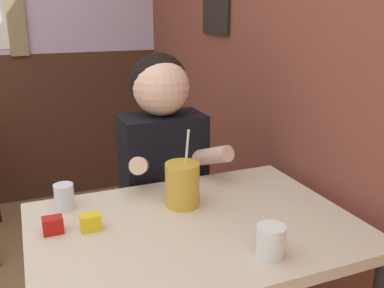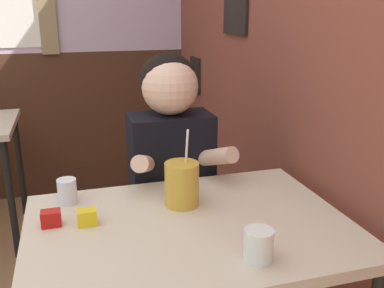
{
  "view_description": "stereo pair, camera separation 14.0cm",
  "coord_description": "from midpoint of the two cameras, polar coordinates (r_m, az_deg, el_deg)",
  "views": [
    {
      "loc": [
        0.24,
        -0.79,
        1.4
      ],
      "look_at": [
        0.75,
        0.47,
        0.97
      ],
      "focal_mm": 40.0,
      "sensor_mm": 36.0,
      "label": 1
    },
    {
      "loc": [
        0.37,
        -0.84,
        1.4
      ],
      "look_at": [
        0.75,
        0.47,
        0.97
      ],
      "focal_mm": 40.0,
      "sensor_mm": 36.0,
      "label": 2
    }
  ],
  "objects": [
    {
      "name": "glass_near_pitcher",
      "position": [
        1.52,
        -19.25,
        -6.69
      ],
      "size": [
        0.07,
        0.07,
        0.09
      ],
      "color": "silver",
      "rests_on": "main_table"
    },
    {
      "name": "condiment_mustard",
      "position": [
        1.37,
        -16.31,
        -10.06
      ],
      "size": [
        0.06,
        0.04,
        0.05
      ],
      "color": "yellow",
      "rests_on": "main_table"
    },
    {
      "name": "brick_wall_right",
      "position": [
        2.27,
        3.37,
        16.2
      ],
      "size": [
        0.08,
        4.48,
        2.7
      ],
      "color": "brown",
      "rests_on": "ground_plane"
    },
    {
      "name": "person_seated",
      "position": [
        1.84,
        -6.04,
        -5.73
      ],
      "size": [
        0.42,
        0.42,
        1.24
      ],
      "color": "black",
      "rests_on": "ground_plane"
    },
    {
      "name": "condiment_ketchup",
      "position": [
        1.39,
        -20.89,
        -10.15
      ],
      "size": [
        0.06,
        0.04,
        0.05
      ],
      "color": "#B7140F",
      "rests_on": "main_table"
    },
    {
      "name": "main_table",
      "position": [
        1.4,
        -2.59,
        -13.32
      ],
      "size": [
        1.01,
        0.72,
        0.76
      ],
      "color": "beige",
      "rests_on": "ground_plane"
    },
    {
      "name": "cocktail_pitcher",
      "position": [
        1.46,
        -4.06,
        -5.44
      ],
      "size": [
        0.12,
        0.12,
        0.27
      ],
      "color": "gold",
      "rests_on": "main_table"
    },
    {
      "name": "glass_center",
      "position": [
        1.19,
        7.08,
        -12.81
      ],
      "size": [
        0.08,
        0.08,
        0.09
      ],
      "color": "silver",
      "rests_on": "main_table"
    }
  ]
}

